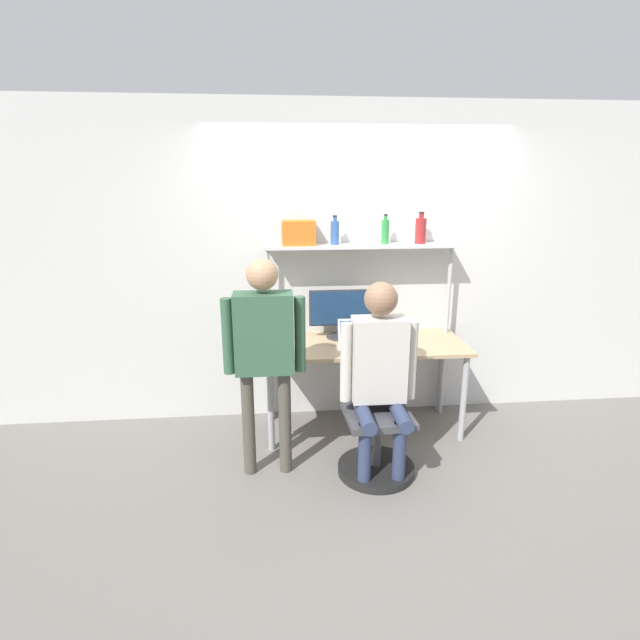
{
  "coord_description": "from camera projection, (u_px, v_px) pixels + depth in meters",
  "views": [
    {
      "loc": [
        -0.73,
        -3.48,
        2.09
      ],
      "look_at": [
        -0.41,
        -0.12,
        1.12
      ],
      "focal_mm": 28.0,
      "sensor_mm": 36.0,
      "label": 1
    }
  ],
  "objects": [
    {
      "name": "ground_plane",
      "position": [
        370.0,
        449.0,
        3.98
      ],
      "size": [
        12.0,
        12.0,
        0.0
      ],
      "primitive_type": "plane",
      "color": "slate"
    },
    {
      "name": "bottle_blue",
      "position": [
        335.0,
        232.0,
        4.06
      ],
      "size": [
        0.07,
        0.07,
        0.24
      ],
      "color": "#335999",
      "rests_on": "shelf_unit"
    },
    {
      "name": "cell_phone",
      "position": [
        392.0,
        349.0,
        3.95
      ],
      "size": [
        0.07,
        0.15,
        0.01
      ],
      "color": "#264C8C",
      "rests_on": "desk"
    },
    {
      "name": "bottle_green",
      "position": [
        385.0,
        231.0,
        4.1
      ],
      "size": [
        0.06,
        0.06,
        0.24
      ],
      "color": "#2D8C3F",
      "rests_on": "shelf_unit"
    },
    {
      "name": "laptop",
      "position": [
        357.0,
        340.0,
        3.98
      ],
      "size": [
        0.3,
        0.23,
        0.23
      ],
      "color": "silver",
      "rests_on": "desk"
    },
    {
      "name": "office_chair",
      "position": [
        376.0,
        434.0,
        3.63
      ],
      "size": [
        0.56,
        0.56,
        0.94
      ],
      "color": "black",
      "rests_on": "ground_plane"
    },
    {
      "name": "storage_box",
      "position": [
        299.0,
        233.0,
        4.03
      ],
      "size": [
        0.27,
        0.18,
        0.2
      ],
      "color": "#D1661E",
      "rests_on": "shelf_unit"
    },
    {
      "name": "bottle_red",
      "position": [
        421.0,
        230.0,
        4.12
      ],
      "size": [
        0.09,
        0.09,
        0.26
      ],
      "color": "maroon",
      "rests_on": "shelf_unit"
    },
    {
      "name": "monitor",
      "position": [
        340.0,
        312.0,
        4.21
      ],
      "size": [
        0.53,
        0.24,
        0.41
      ],
      "color": "#333338",
      "rests_on": "desk"
    },
    {
      "name": "person_standing",
      "position": [
        264.0,
        342.0,
        3.41
      ],
      "size": [
        0.57,
        0.21,
        1.58
      ],
      "color": "#4C473D",
      "rests_on": "ground_plane"
    },
    {
      "name": "desk",
      "position": [
        363.0,
        353.0,
        4.14
      ],
      "size": [
        1.67,
        0.69,
        0.77
      ],
      "color": "tan",
      "rests_on": "ground_plane"
    },
    {
      "name": "shelf_unit",
      "position": [
        361.0,
        273.0,
        4.17
      ],
      "size": [
        1.59,
        0.24,
        1.56
      ],
      "color": "silver",
      "rests_on": "ground_plane"
    },
    {
      "name": "person_seated",
      "position": [
        380.0,
        366.0,
        3.43
      ],
      "size": [
        0.54,
        0.47,
        1.42
      ],
      "color": "#2D3856",
      "rests_on": "ground_plane"
    },
    {
      "name": "wall_back",
      "position": [
        357.0,
        266.0,
        4.32
      ],
      "size": [
        8.0,
        0.06,
        2.7
      ],
      "color": "silver",
      "rests_on": "ground_plane"
    }
  ]
}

